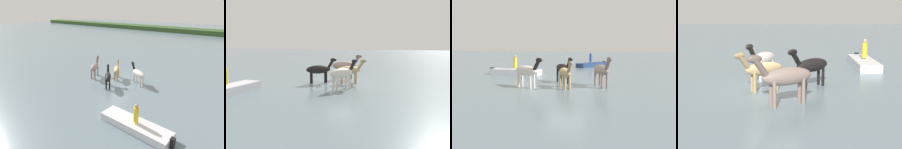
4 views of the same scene
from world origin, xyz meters
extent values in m
plane|color=slate|center=(0.00, 0.00, 0.00)|extent=(146.95, 146.95, 0.00)
ellipsoid|color=silver|center=(2.51, 0.53, 1.08)|extent=(1.99, 1.48, 0.66)
cylinder|color=silver|center=(1.92, 0.68, 0.54)|extent=(0.14, 0.14, 1.08)
cylinder|color=silver|center=(2.08, 0.96, 0.54)|extent=(0.14, 0.14, 1.08)
cylinder|color=silver|center=(2.94, 0.09, 0.54)|extent=(0.14, 0.14, 1.08)
cylinder|color=silver|center=(3.10, 0.37, 0.54)|extent=(0.14, 0.14, 1.08)
cylinder|color=black|center=(1.61, 1.05, 1.51)|extent=(0.63, 0.50, 0.72)
ellipsoid|color=black|center=(1.43, 1.15, 1.81)|extent=(0.58, 0.47, 0.29)
ellipsoid|color=black|center=(0.60, -1.82, 1.05)|extent=(1.59, 1.85, 0.64)
cylinder|color=black|center=(0.13, -1.47, 0.52)|extent=(0.14, 0.14, 1.05)
cylinder|color=black|center=(0.38, -1.28, 0.52)|extent=(0.14, 0.14, 1.05)
cylinder|color=black|center=(0.82, -2.37, 0.52)|extent=(0.14, 0.14, 1.05)
cylinder|color=black|center=(1.07, -2.18, 0.52)|extent=(0.14, 0.14, 1.05)
cylinder|color=black|center=(-0.01, -1.02, 1.46)|extent=(0.53, 0.59, 0.70)
ellipsoid|color=black|center=(-0.13, -0.87, 1.75)|extent=(0.49, 0.55, 0.28)
ellipsoid|color=gray|center=(-2.20, -0.58, 1.12)|extent=(1.40, 2.09, 0.68)
cylinder|color=gray|center=(-2.61, -0.10, 0.56)|extent=(0.15, 0.15, 1.12)
cylinder|color=gray|center=(-2.31, 0.04, 0.56)|extent=(0.15, 0.15, 1.12)
cylinder|color=gray|center=(-2.10, -1.20, 0.56)|extent=(0.15, 0.15, 1.12)
cylinder|color=gray|center=(-1.80, -1.07, 0.56)|extent=(0.15, 0.15, 1.12)
cylinder|color=#63544C|center=(-2.66, 0.39, 1.56)|extent=(0.47, 0.66, 0.75)
ellipsoid|color=#63544C|center=(-2.75, 0.58, 1.87)|extent=(0.45, 0.60, 0.30)
ellipsoid|color=tan|center=(-0.01, 0.38, 1.00)|extent=(1.32, 1.84, 0.61)
cylinder|color=tan|center=(-0.40, 0.79, 0.50)|extent=(0.13, 0.13, 1.00)
cylinder|color=tan|center=(-0.14, 0.93, 0.50)|extent=(0.13, 0.13, 1.00)
cylinder|color=tan|center=(0.12, -0.17, 0.50)|extent=(0.13, 0.13, 1.00)
cylinder|color=tan|center=(0.38, -0.03, 0.50)|extent=(0.13, 0.13, 1.00)
cylinder|color=olive|center=(-0.46, 1.22, 1.39)|extent=(0.45, 0.59, 0.67)
ellipsoid|color=olive|center=(-0.55, 1.39, 1.67)|extent=(0.42, 0.53, 0.27)
cube|color=silver|center=(5.82, -5.71, 0.17)|extent=(4.72, 1.61, 0.64)
cube|color=black|center=(8.24, -5.87, 0.24)|extent=(0.26, 0.30, 0.69)
cube|color=navy|center=(-0.24, -15.13, 0.17)|extent=(3.63, 4.33, 0.63)
cube|color=black|center=(-1.61, -17.01, 0.24)|extent=(0.37, 0.36, 0.68)
cylinder|color=yellow|center=(5.89, -5.77, 1.06)|extent=(0.32, 0.32, 0.95)
sphere|color=tan|center=(5.89, -5.77, 1.66)|extent=(0.24, 0.24, 0.24)
cylinder|color=#2D51B2|center=(-0.04, -15.34, 1.06)|extent=(0.32, 0.32, 0.95)
sphere|color=tan|center=(-0.04, -15.34, 1.65)|extent=(0.24, 0.24, 0.24)
camera|label=1|loc=(10.40, -14.05, 7.14)|focal=29.14mm
camera|label=2|loc=(17.81, 4.82, 3.17)|focal=39.17mm
camera|label=3|loc=(-3.16, 15.66, 2.79)|focal=40.19mm
camera|label=4|loc=(-13.27, -0.28, 3.49)|focal=48.66mm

